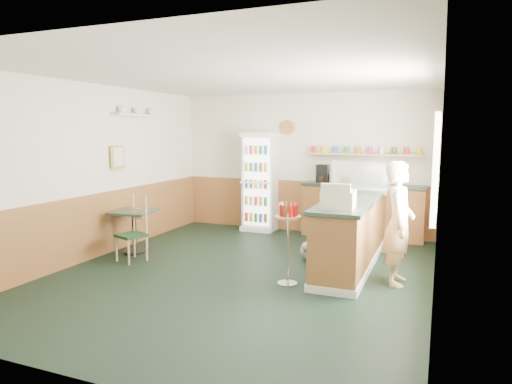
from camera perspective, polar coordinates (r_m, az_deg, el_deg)
The scene contains 13 objects.
ground at distance 6.47m, azimuth -1.86°, elevation -10.12°, with size 6.00×6.00×0.00m, color black.
room_envelope at distance 6.94m, azimuth -1.17°, elevation 3.91°, with size 5.04×6.02×2.72m.
service_counter at distance 6.97m, azimuth 12.04°, elevation -5.07°, with size 0.68×3.01×1.01m.
back_counter at distance 8.65m, azimuth 13.02°, elevation -2.04°, with size 2.24×0.42×1.69m.
drinks_fridge at distance 9.06m, azimuth 0.51°, elevation 1.27°, with size 0.64×0.54×1.95m.
display_case at distance 7.41m, azimuth 12.99°, elevation 1.86°, with size 0.87×0.45×0.49m.
cash_register at distance 5.78m, azimuth 10.27°, elevation -0.94°, with size 0.39×0.42×0.23m, color beige.
shopkeeper at distance 6.13m, azimuth 17.42°, elevation -3.75°, with size 0.53×0.38×1.60m, color tan.
condiment_stand at distance 5.86m, azimuth 4.00°, elevation -4.69°, with size 0.34×0.34×1.05m.
newspaper_rack at distance 7.30m, azimuth 9.73°, elevation -3.27°, with size 0.10×0.48×0.76m.
cafe_table at distance 7.66m, azimuth -15.00°, elevation -3.78°, with size 0.71×0.71×0.70m.
cafe_chair at distance 7.25m, azimuth -14.98°, elevation -4.16°, with size 0.47×0.48×1.01m.
dog_doorstop at distance 7.14m, azimuth 6.51°, elevation -7.28°, with size 0.25×0.32×0.30m.
Camera 1 is at (2.51, -5.63, 1.97)m, focal length 32.00 mm.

